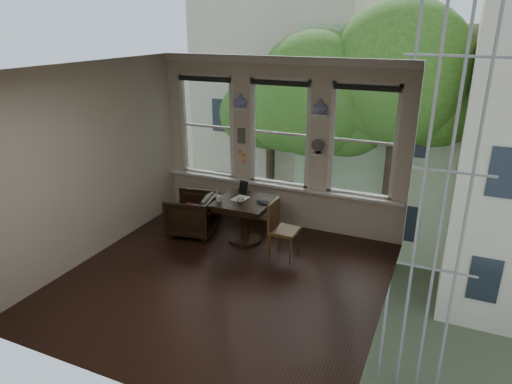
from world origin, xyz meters
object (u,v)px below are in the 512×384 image
at_px(table, 245,221).
at_px(side_chair_right, 285,230).
at_px(laptop, 264,204).
at_px(mug, 219,198).
at_px(armchair_left, 192,214).

distance_m(table, side_chair_right, 0.84).
distance_m(side_chair_right, laptop, 0.57).
relative_size(table, mug, 8.09).
bearing_deg(mug, laptop, 13.26).
relative_size(armchair_left, side_chair_right, 0.87).
bearing_deg(laptop, mug, -160.29).
height_order(table, laptop, laptop).
relative_size(side_chair_right, mug, 8.27).
bearing_deg(mug, table, 29.81).
bearing_deg(armchair_left, mug, 67.77).
bearing_deg(mug, armchair_left, 167.71).
relative_size(table, laptop, 2.95).
relative_size(table, side_chair_right, 0.98).
bearing_deg(laptop, armchair_left, -171.77).
bearing_deg(armchair_left, laptop, 81.83).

